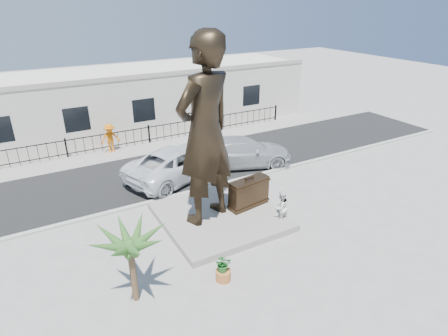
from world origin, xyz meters
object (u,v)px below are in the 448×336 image
object	(u,v)px
tourist	(281,207)
car_white	(178,162)
suitcase	(249,193)
statue	(205,132)

from	to	relation	value
tourist	car_white	bearing A→B (deg)	-80.17
car_white	suitcase	bearing A→B (deg)	173.92
statue	tourist	size ratio (longest dim) A/B	5.06
statue	tourist	xyz separation A→B (m)	(2.91, -1.65, -3.55)
suitcase	car_white	bearing A→B (deg)	96.92
suitcase	tourist	xyz separation A→B (m)	(0.73, -1.53, -0.20)
statue	tourist	bearing A→B (deg)	130.37
suitcase	car_white	size ratio (longest dim) A/B	0.31
tourist	car_white	size ratio (longest dim) A/B	0.25
statue	car_white	bearing A→B (deg)	-118.71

